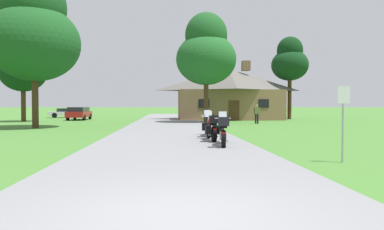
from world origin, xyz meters
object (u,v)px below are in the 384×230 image
(parked_silver_sedan_far_left, at_px, (65,113))
(motorcycle_red_farthest_in_row, at_px, (209,125))
(bystander_olive_shirt_near_lodge, at_px, (257,113))
(tree_left_near, at_px, (34,32))
(tree_right_of_lodge, at_px, (290,61))
(tree_left_far, at_px, (23,67))
(parked_red_suv_far_left, at_px, (79,113))
(motorcycle_red_second_in_row, at_px, (212,128))
(motorcycle_white_nearest_to_camera, at_px, (223,131))
(tree_by_lodge_front, at_px, (206,52))
(metal_signpost_roadside, at_px, (343,115))

(parked_silver_sedan_far_left, bearing_deg, motorcycle_red_farthest_in_row, -169.50)
(bystander_olive_shirt_near_lodge, height_order, tree_left_near, tree_left_near)
(motorcycle_red_farthest_in_row, bearing_deg, bystander_olive_shirt_near_lodge, 67.72)
(bystander_olive_shirt_near_lodge, height_order, tree_right_of_lodge, tree_right_of_lodge)
(tree_left_far, bearing_deg, motorcycle_red_farthest_in_row, -48.16)
(parked_red_suv_far_left, bearing_deg, motorcycle_red_farthest_in_row, -61.67)
(tree_left_far, bearing_deg, tree_left_near, -64.55)
(bystander_olive_shirt_near_lodge, xyz_separation_m, parked_silver_sedan_far_left, (-21.01, 16.66, -0.31))
(motorcycle_red_second_in_row, bearing_deg, motorcycle_white_nearest_to_camera, -86.85)
(tree_by_lodge_front, bearing_deg, motorcycle_red_second_in_row, -95.49)
(tree_left_far, relative_size, parked_red_suv_far_left, 1.79)
(motorcycle_red_farthest_in_row, height_order, tree_by_lodge_front, tree_by_lodge_front)
(motorcycle_white_nearest_to_camera, relative_size, tree_left_near, 0.19)
(parked_red_suv_far_left, bearing_deg, motorcycle_white_nearest_to_camera, -65.57)
(motorcycle_red_farthest_in_row, relative_size, tree_by_lodge_front, 0.21)
(bystander_olive_shirt_near_lodge, height_order, parked_red_suv_far_left, bystander_olive_shirt_near_lodge)
(motorcycle_white_nearest_to_camera, bearing_deg, bystander_olive_shirt_near_lodge, 79.13)
(parked_silver_sedan_far_left, bearing_deg, motorcycle_white_nearest_to_camera, -172.45)
(parked_silver_sedan_far_left, bearing_deg, bystander_olive_shirt_near_lodge, -145.59)
(motorcycle_red_farthest_in_row, relative_size, parked_silver_sedan_far_left, 0.46)
(motorcycle_red_second_in_row, distance_m, tree_left_far, 26.24)
(tree_left_near, height_order, tree_left_far, tree_left_near)
(motorcycle_red_second_in_row, height_order, parked_red_suv_far_left, parked_red_suv_far_left)
(bystander_olive_shirt_near_lodge, height_order, tree_by_lodge_front, tree_by_lodge_front)
(motorcycle_white_nearest_to_camera, distance_m, tree_by_lodge_front, 19.91)
(tree_by_lodge_front, distance_m, tree_right_of_lodge, 12.78)
(tree_by_lodge_front, distance_m, parked_silver_sedan_far_left, 22.91)
(tree_by_lodge_front, xyz_separation_m, parked_red_suv_far_left, (-13.19, 6.88, -5.70))
(bystander_olive_shirt_near_lodge, bearing_deg, parked_silver_sedan_far_left, 147.50)
(motorcycle_white_nearest_to_camera, distance_m, parked_silver_sedan_far_left, 36.75)
(motorcycle_red_second_in_row, height_order, tree_right_of_lodge, tree_right_of_lodge)
(motorcycle_red_second_in_row, height_order, tree_left_far, tree_left_far)
(motorcycle_red_farthest_in_row, height_order, tree_right_of_lodge, tree_right_of_lodge)
(motorcycle_white_nearest_to_camera, relative_size, tree_right_of_lodge, 0.22)
(parked_silver_sedan_far_left, bearing_deg, tree_by_lodge_front, -147.74)
(motorcycle_white_nearest_to_camera, height_order, metal_signpost_roadside, metal_signpost_roadside)
(bystander_olive_shirt_near_lodge, distance_m, metal_signpost_roadside, 20.74)
(tree_right_of_lodge, bearing_deg, motorcycle_red_farthest_in_row, -118.51)
(motorcycle_red_second_in_row, relative_size, tree_by_lodge_front, 0.21)
(bystander_olive_shirt_near_lodge, distance_m, tree_left_near, 18.58)
(metal_signpost_roadside, distance_m, tree_left_near, 22.09)
(tree_by_lodge_front, bearing_deg, motorcycle_white_nearest_to_camera, -94.39)
(tree_left_near, xyz_separation_m, parked_red_suv_far_left, (-0.30, 13.63, -5.95))
(motorcycle_red_second_in_row, bearing_deg, tree_by_lodge_front, 82.24)
(motorcycle_red_farthest_in_row, relative_size, parked_red_suv_far_left, 0.45)
(parked_silver_sedan_far_left, bearing_deg, motorcycle_red_second_in_row, -171.41)
(tree_left_far, bearing_deg, parked_red_suv_far_left, 39.69)
(tree_right_of_lodge, height_order, parked_silver_sedan_far_left, tree_right_of_lodge)
(motorcycle_white_nearest_to_camera, relative_size, parked_red_suv_far_left, 0.45)
(tree_right_of_lodge, xyz_separation_m, parked_silver_sedan_far_left, (-27.32, 7.10, -6.04))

